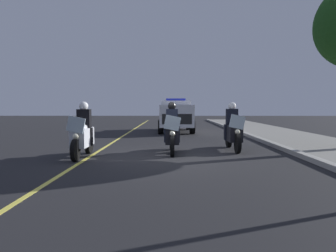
# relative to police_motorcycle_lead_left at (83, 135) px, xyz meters

# --- Properties ---
(ground_plane) EXTENTS (80.00, 80.00, 0.00)m
(ground_plane) POSITION_rel_police_motorcycle_lead_left_xyz_m (-0.19, 2.63, -0.70)
(ground_plane) COLOR black
(curb_strip) EXTENTS (48.00, 0.24, 0.15)m
(curb_strip) POSITION_rel_police_motorcycle_lead_left_xyz_m (-0.19, 6.75, -0.62)
(curb_strip) COLOR #9E9B93
(curb_strip) RESTS_ON ground
(lane_stripe_center) EXTENTS (48.00, 0.12, 0.01)m
(lane_stripe_center) POSITION_rel_police_motorcycle_lead_left_xyz_m (-0.19, 0.20, -0.70)
(lane_stripe_center) COLOR #E0D14C
(lane_stripe_center) RESTS_ON ground
(police_motorcycle_lead_left) EXTENTS (2.14, 0.56, 1.72)m
(police_motorcycle_lead_left) POSITION_rel_police_motorcycle_lead_left_xyz_m (0.00, 0.00, 0.00)
(police_motorcycle_lead_left) COLOR black
(police_motorcycle_lead_left) RESTS_ON ground
(police_motorcycle_lead_right) EXTENTS (2.14, 0.56, 1.72)m
(police_motorcycle_lead_right) POSITION_rel_police_motorcycle_lead_left_xyz_m (-0.89, 2.76, 0.00)
(police_motorcycle_lead_right) COLOR black
(police_motorcycle_lead_right) RESTS_ON ground
(police_motorcycle_trailing) EXTENTS (2.14, 0.56, 1.72)m
(police_motorcycle_trailing) POSITION_rel_police_motorcycle_lead_left_xyz_m (-1.54, 4.95, 0.00)
(police_motorcycle_trailing) COLOR black
(police_motorcycle_trailing) RESTS_ON ground
(police_suv) EXTENTS (4.93, 2.12, 2.05)m
(police_suv) POSITION_rel_police_motorcycle_lead_left_xyz_m (-9.45, 3.03, 0.37)
(police_suv) COLOR silver
(police_suv) RESTS_ON ground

